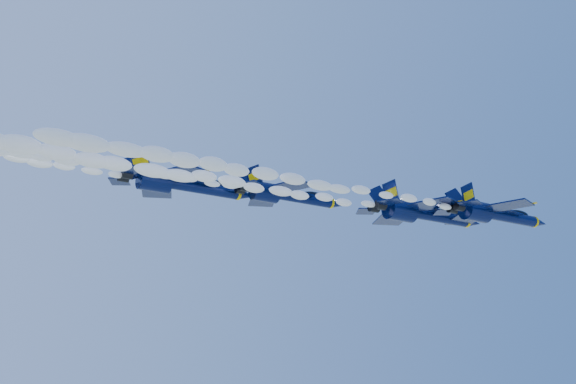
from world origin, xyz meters
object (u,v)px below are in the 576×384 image
jet_lead (495,214)px  jet_third (287,195)px  jet_fourth (182,184)px  jet_second (422,213)px

jet_lead → jet_third: bearing=129.6°
jet_fourth → jet_second: bearing=-36.8°
jet_lead → jet_fourth: bearing=143.3°
jet_third → jet_lead: bearing=-50.4°
jet_second → jet_fourth: 29.31m
jet_second → jet_fourth: jet_fourth is taller
jet_lead → jet_second: size_ratio=0.93×
jet_lead → jet_third: 26.20m
jet_lead → jet_third: jet_third is taller
jet_lead → jet_second: bearing=143.7°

